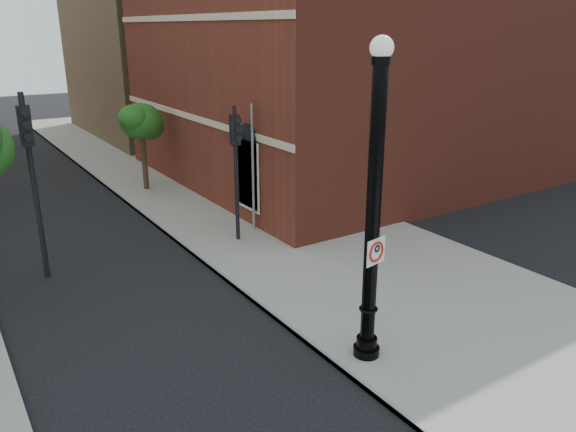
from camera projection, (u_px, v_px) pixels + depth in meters
ground at (255, 397)px, 11.43m from camera, size 120.00×120.00×0.00m
sidewalk_right at (260, 214)px, 22.45m from camera, size 8.00×60.00×0.12m
curb_edge at (166, 232)px, 20.40m from camera, size 0.10×60.00×0.14m
brick_wall_building at (386, 45)px, 28.82m from camera, size 22.30×16.30×12.50m
bg_building_tan_b at (238, 29)px, 41.27m from camera, size 22.00×14.00×14.00m
lamppost at (373, 225)px, 11.70m from camera, size 0.59×0.59×7.02m
no_parking_sign at (376, 251)px, 11.72m from camera, size 0.57×0.14×0.58m
traffic_signal_left at (30, 157)px, 15.75m from camera, size 0.37×0.46×5.48m
traffic_signal_right at (236, 153)px, 18.61m from camera, size 0.33×0.40×4.74m
utility_pole at (253, 170)px, 19.81m from camera, size 0.09×0.09×4.69m
street_tree_c at (142, 122)px, 24.79m from camera, size 2.22×2.00×4.00m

